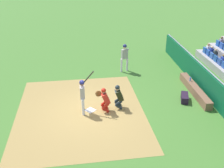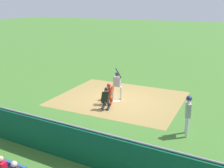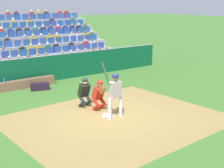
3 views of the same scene
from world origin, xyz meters
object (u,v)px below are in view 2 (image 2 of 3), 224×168
(water_bottle_on_bench, at_px, (92,143))
(on_deck_batter, at_px, (188,111))
(home_plate_marker, at_px, (116,101))
(equipment_duffel_bag, at_px, (73,134))
(batter_at_plate, at_px, (117,82))
(dugout_bench, at_px, (76,146))
(home_plate_umpire, at_px, (106,97))
(catcher_crouching, at_px, (109,93))

(water_bottle_on_bench, height_order, on_deck_batter, on_deck_batter)
(home_plate_marker, height_order, equipment_duffel_bag, equipment_duffel_bag)
(batter_at_plate, bearing_deg, home_plate_marker, -76.20)
(water_bottle_on_bench, relative_size, equipment_duffel_bag, 0.24)
(dugout_bench, xyz_separation_m, on_deck_batter, (3.57, 3.49, 0.94))
(home_plate_marker, relative_size, dugout_bench, 0.11)
(dugout_bench, bearing_deg, water_bottle_on_bench, 2.26)
(batter_at_plate, relative_size, home_plate_umpire, 1.63)
(dugout_bench, height_order, equipment_duffel_bag, dugout_bench)
(catcher_crouching, relative_size, water_bottle_on_bench, 5.90)
(catcher_crouching, height_order, water_bottle_on_bench, catcher_crouching)
(home_plate_umpire, height_order, water_bottle_on_bench, home_plate_umpire)
(catcher_crouching, xyz_separation_m, dugout_bench, (1.37, -5.20, -0.50))
(home_plate_umpire, distance_m, water_bottle_on_bench, 4.82)
(batter_at_plate, relative_size, catcher_crouching, 1.64)
(batter_at_plate, distance_m, equipment_duffel_bag, 5.51)
(equipment_duffel_bag, relative_size, on_deck_batter, 0.48)
(home_plate_umpire, bearing_deg, equipment_duffel_bag, -84.25)
(home_plate_umpire, bearing_deg, dugout_bench, -75.76)
(water_bottle_on_bench, xyz_separation_m, on_deck_batter, (2.85, 3.47, 0.61))
(on_deck_batter, bearing_deg, dugout_bench, -135.63)
(water_bottle_on_bench, relative_size, on_deck_batter, 0.12)
(batter_at_plate, distance_m, on_deck_batter, 5.65)
(water_bottle_on_bench, bearing_deg, dugout_bench, -177.74)
(dugout_bench, xyz_separation_m, equipment_duffel_bag, (-0.77, 0.86, -0.04))
(home_plate_marker, xyz_separation_m, water_bottle_on_bench, (2.00, -5.89, 0.53))
(catcher_crouching, distance_m, equipment_duffel_bag, 4.41)
(batter_at_plate, height_order, water_bottle_on_bench, batter_at_plate)
(home_plate_marker, bearing_deg, dugout_bench, -77.88)
(batter_at_plate, bearing_deg, home_plate_umpire, -83.02)
(catcher_crouching, bearing_deg, dugout_bench, -75.27)
(home_plate_marker, relative_size, equipment_duffel_bag, 0.49)
(equipment_duffel_bag, bearing_deg, dugout_bench, -30.72)
(batter_at_plate, height_order, equipment_duffel_bag, batter_at_plate)
(batter_at_plate, distance_m, home_plate_umpire, 1.84)
(home_plate_marker, relative_size, on_deck_batter, 0.23)
(batter_at_plate, bearing_deg, water_bottle_on_bench, -71.55)
(equipment_duffel_bag, bearing_deg, home_plate_marker, 112.97)
(on_deck_batter, bearing_deg, home_plate_marker, 153.40)
(water_bottle_on_bench, height_order, equipment_duffel_bag, water_bottle_on_bench)
(dugout_bench, relative_size, on_deck_batter, 2.06)
(catcher_crouching, xyz_separation_m, home_plate_umpire, (0.23, -0.72, -0.02))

